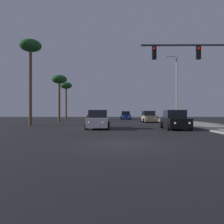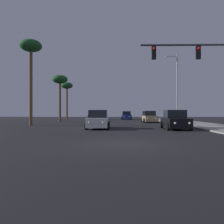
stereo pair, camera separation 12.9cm
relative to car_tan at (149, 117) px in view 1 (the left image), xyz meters
name	(u,v)px [view 1 (the left image)]	position (x,y,z in m)	size (l,w,h in m)	color
ground_plane	(122,144)	(-4.70, -21.98, -0.76)	(120.00, 120.00, 0.00)	black
sidewalk_right	(222,128)	(4.80, -11.98, -0.70)	(5.00, 60.00, 0.12)	gray
car_tan	(149,117)	(0.00, 0.00, 0.00)	(2.04, 4.34, 1.68)	tan
car_blue	(126,116)	(-2.75, 12.18, 0.00)	(2.04, 4.33, 1.68)	navy
car_white	(98,120)	(-6.52, -12.30, 0.00)	(2.04, 4.32, 1.68)	silver
car_black	(175,120)	(0.25, -12.95, 0.00)	(2.04, 4.34, 1.68)	black
car_red	(93,116)	(-9.45, 12.12, 0.00)	(2.04, 4.32, 1.68)	maroon
traffic_light_mast	(205,67)	(1.31, -16.67, 3.91)	(6.33, 0.36, 6.50)	#38383D
street_lamp	(176,85)	(3.17, -2.82, 4.36)	(1.74, 0.24, 9.00)	#99999E
palm_tree_mid	(59,81)	(-13.69, 2.02, 5.56)	(2.40, 2.40, 7.32)	brown
palm_tree_far	(66,87)	(-14.83, 12.02, 5.79)	(2.40, 2.40, 7.58)	brown
palm_tree_near	(30,51)	(-14.37, -7.98, 7.55)	(2.40, 2.40, 9.56)	brown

